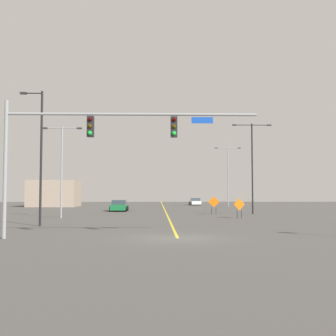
{
  "coord_description": "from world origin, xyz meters",
  "views": [
    {
      "loc": [
        -1.03,
        -21.72,
        2.27
      ],
      "look_at": [
        0.1,
        23.09,
        4.89
      ],
      "focal_mm": 45.91,
      "sensor_mm": 36.0,
      "label": 1
    }
  ],
  "objects_px": {
    "traffic_signal_assembly": "(91,137)",
    "street_lamp_far_right": "(252,161)",
    "construction_sign_median_far": "(239,206)",
    "construction_sign_right_lane": "(214,203)",
    "street_lamp_near_left": "(40,152)",
    "street_lamp_mid_right": "(62,164)",
    "street_lamp_far_left": "(228,172)",
    "car_white_far": "(195,202)",
    "car_green_near": "(119,206)"
  },
  "relations": [
    {
      "from": "car_green_near",
      "to": "construction_sign_median_far",
      "type": "bearing_deg",
      "value": -52.36
    },
    {
      "from": "street_lamp_mid_right",
      "to": "street_lamp_far_right",
      "type": "xyz_separation_m",
      "value": [
        19.06,
        7.15,
        0.84
      ]
    },
    {
      "from": "street_lamp_far_right",
      "to": "car_white_far",
      "type": "height_order",
      "value": "street_lamp_far_right"
    },
    {
      "from": "car_green_near",
      "to": "traffic_signal_assembly",
      "type": "bearing_deg",
      "value": -87.52
    },
    {
      "from": "street_lamp_far_left",
      "to": "car_white_far",
      "type": "height_order",
      "value": "street_lamp_far_left"
    },
    {
      "from": "street_lamp_mid_right",
      "to": "construction_sign_right_lane",
      "type": "relative_size",
      "value": 4.35
    },
    {
      "from": "construction_sign_median_far",
      "to": "street_lamp_near_left",
      "type": "bearing_deg",
      "value": -150.95
    },
    {
      "from": "construction_sign_median_far",
      "to": "construction_sign_right_lane",
      "type": "height_order",
      "value": "construction_sign_right_lane"
    },
    {
      "from": "street_lamp_far_left",
      "to": "construction_sign_right_lane",
      "type": "bearing_deg",
      "value": -102.82
    },
    {
      "from": "traffic_signal_assembly",
      "to": "construction_sign_right_lane",
      "type": "height_order",
      "value": "traffic_signal_assembly"
    },
    {
      "from": "street_lamp_near_left",
      "to": "street_lamp_far_right",
      "type": "height_order",
      "value": "street_lamp_far_right"
    },
    {
      "from": "street_lamp_near_left",
      "to": "street_lamp_far_right",
      "type": "bearing_deg",
      "value": 41.88
    },
    {
      "from": "traffic_signal_assembly",
      "to": "construction_sign_median_far",
      "type": "xyz_separation_m",
      "value": [
        10.72,
        16.69,
        -3.98
      ]
    },
    {
      "from": "construction_sign_median_far",
      "to": "street_lamp_far_left",
      "type": "bearing_deg",
      "value": 82.38
    },
    {
      "from": "construction_sign_median_far",
      "to": "construction_sign_right_lane",
      "type": "bearing_deg",
      "value": 100.83
    },
    {
      "from": "traffic_signal_assembly",
      "to": "street_lamp_far_right",
      "type": "distance_m",
      "value": 28.23
    },
    {
      "from": "street_lamp_mid_right",
      "to": "car_green_near",
      "type": "relative_size",
      "value": 1.96
    },
    {
      "from": "street_lamp_near_left",
      "to": "construction_sign_right_lane",
      "type": "relative_size",
      "value": 4.89
    },
    {
      "from": "street_lamp_near_left",
      "to": "car_white_far",
      "type": "xyz_separation_m",
      "value": [
        15.34,
        51.32,
        -4.48
      ]
    },
    {
      "from": "street_lamp_far_right",
      "to": "construction_sign_median_far",
      "type": "xyz_separation_m",
      "value": [
        -3.0,
        -7.98,
        -4.64
      ]
    },
    {
      "from": "street_lamp_near_left",
      "to": "construction_sign_right_lane",
      "type": "height_order",
      "value": "street_lamp_near_left"
    },
    {
      "from": "traffic_signal_assembly",
      "to": "street_lamp_mid_right",
      "type": "relative_size",
      "value": 1.54
    },
    {
      "from": "street_lamp_mid_right",
      "to": "construction_sign_median_far",
      "type": "xyz_separation_m",
      "value": [
        16.07,
        -0.82,
        -3.8
      ]
    },
    {
      "from": "traffic_signal_assembly",
      "to": "construction_sign_right_lane",
      "type": "xyz_separation_m",
      "value": [
        9.37,
        23.75,
        -3.9
      ]
    },
    {
      "from": "street_lamp_far_left",
      "to": "construction_sign_right_lane",
      "type": "relative_size",
      "value": 5.12
    },
    {
      "from": "street_lamp_near_left",
      "to": "construction_sign_median_far",
      "type": "relative_size",
      "value": 5.24
    },
    {
      "from": "construction_sign_median_far",
      "to": "car_green_near",
      "type": "relative_size",
      "value": 0.42
    },
    {
      "from": "street_lamp_far_left",
      "to": "construction_sign_median_far",
      "type": "height_order",
      "value": "street_lamp_far_left"
    },
    {
      "from": "traffic_signal_assembly",
      "to": "street_lamp_far_right",
      "type": "bearing_deg",
      "value": 60.91
    },
    {
      "from": "street_lamp_near_left",
      "to": "car_white_far",
      "type": "relative_size",
      "value": 2.13
    },
    {
      "from": "traffic_signal_assembly",
      "to": "construction_sign_median_far",
      "type": "distance_m",
      "value": 20.23
    },
    {
      "from": "street_lamp_mid_right",
      "to": "construction_sign_median_far",
      "type": "relative_size",
      "value": 4.66
    },
    {
      "from": "street_lamp_near_left",
      "to": "street_lamp_far_left",
      "type": "bearing_deg",
      "value": 63.84
    },
    {
      "from": "traffic_signal_assembly",
      "to": "street_lamp_near_left",
      "type": "xyz_separation_m",
      "value": [
        -4.77,
        8.08,
        -0.03
      ]
    },
    {
      "from": "traffic_signal_assembly",
      "to": "car_green_near",
      "type": "distance_m",
      "value": 32.75
    },
    {
      "from": "construction_sign_median_far",
      "to": "car_white_far",
      "type": "height_order",
      "value": "construction_sign_median_far"
    },
    {
      "from": "street_lamp_far_right",
      "to": "construction_sign_right_lane",
      "type": "distance_m",
      "value": 6.36
    },
    {
      "from": "street_lamp_near_left",
      "to": "car_green_near",
      "type": "height_order",
      "value": "street_lamp_near_left"
    },
    {
      "from": "street_lamp_mid_right",
      "to": "construction_sign_median_far",
      "type": "bearing_deg",
      "value": -2.94
    },
    {
      "from": "construction_sign_median_far",
      "to": "car_white_far",
      "type": "relative_size",
      "value": 0.41
    },
    {
      "from": "street_lamp_far_left",
      "to": "street_lamp_far_right",
      "type": "bearing_deg",
      "value": -92.96
    },
    {
      "from": "street_lamp_far_right",
      "to": "car_green_near",
      "type": "distance_m",
      "value": 17.74
    },
    {
      "from": "traffic_signal_assembly",
      "to": "street_lamp_near_left",
      "type": "relative_size",
      "value": 1.37
    },
    {
      "from": "street_lamp_far_right",
      "to": "car_white_far",
      "type": "relative_size",
      "value": 2.24
    },
    {
      "from": "traffic_signal_assembly",
      "to": "street_lamp_mid_right",
      "type": "distance_m",
      "value": 18.31
    },
    {
      "from": "street_lamp_mid_right",
      "to": "construction_sign_median_far",
      "type": "height_order",
      "value": "street_lamp_mid_right"
    },
    {
      "from": "street_lamp_mid_right",
      "to": "construction_sign_median_far",
      "type": "distance_m",
      "value": 16.53
    },
    {
      "from": "street_lamp_far_right",
      "to": "car_green_near",
      "type": "xyz_separation_m",
      "value": [
        -15.12,
        7.75,
        -5.11
      ]
    },
    {
      "from": "traffic_signal_assembly",
      "to": "street_lamp_far_left",
      "type": "bearing_deg",
      "value": 72.79
    },
    {
      "from": "street_lamp_far_left",
      "to": "construction_sign_right_lane",
      "type": "xyz_separation_m",
      "value": [
        -5.57,
        -24.47,
        -4.53
      ]
    }
  ]
}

